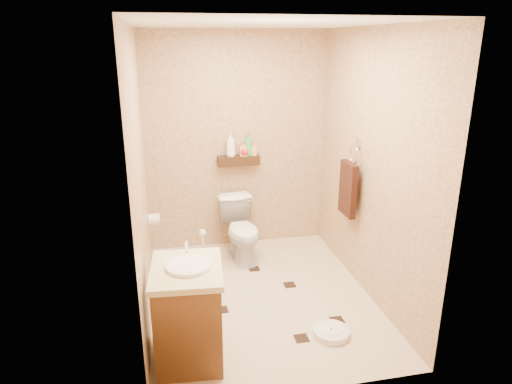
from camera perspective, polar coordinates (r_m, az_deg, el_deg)
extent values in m
plane|color=#CBB595|center=(4.37, 0.60, -12.95)|extent=(2.50, 2.50, 0.00)
cube|color=tan|center=(5.08, -2.38, 6.15)|extent=(2.00, 0.04, 2.40)
cube|color=tan|center=(2.75, 6.27, -4.70)|extent=(2.00, 0.04, 2.40)
cube|color=tan|center=(3.81, -14.21, 1.44)|extent=(0.04, 2.50, 2.40)
cube|color=tan|center=(4.21, 14.09, 3.05)|extent=(0.04, 2.50, 2.40)
cube|color=white|center=(3.74, 0.73, 20.32)|extent=(2.00, 2.50, 0.02)
cube|color=#39220F|center=(5.04, -2.21, 3.96)|extent=(0.46, 0.14, 0.10)
cube|color=black|center=(4.19, -4.31, -14.47)|extent=(0.11, 0.11, 0.01)
cube|color=black|center=(4.57, 4.22, -11.49)|extent=(0.11, 0.11, 0.01)
cube|color=black|center=(3.86, 5.70, -17.72)|extent=(0.11, 0.11, 0.01)
cube|color=black|center=(4.73, -7.63, -10.52)|extent=(0.11, 0.11, 0.01)
cube|color=black|center=(4.11, 10.10, -15.49)|extent=(0.11, 0.11, 0.01)
cube|color=black|center=(4.84, -0.25, -9.57)|extent=(0.11, 0.11, 0.01)
imported|color=white|center=(4.94, -1.80, -4.77)|extent=(0.44, 0.69, 0.66)
cube|color=brown|center=(3.51, -8.41, -15.04)|extent=(0.51, 0.61, 0.70)
cube|color=beige|center=(3.32, -8.71, -9.65)|extent=(0.55, 0.65, 0.04)
cylinder|color=white|center=(3.31, -8.42, -9.21)|extent=(0.32, 0.32, 0.04)
cylinder|color=silver|center=(3.46, -8.68, -6.86)|extent=(0.03, 0.03, 0.11)
cylinder|color=silver|center=(3.91, 9.36, -16.93)|extent=(0.38, 0.38, 0.05)
cylinder|color=white|center=(3.89, 9.38, -16.57)|extent=(0.18, 0.18, 0.01)
cylinder|color=#196565|center=(4.83, -6.55, -9.08)|extent=(0.11, 0.11, 0.12)
cylinder|color=silver|center=(4.73, -6.64, -6.81)|extent=(0.02, 0.02, 0.33)
sphere|color=silver|center=(4.67, -6.71, -5.10)|extent=(0.08, 0.08, 0.08)
cube|color=silver|center=(4.38, 12.70, 6.16)|extent=(0.03, 0.06, 0.08)
torus|color=silver|center=(4.39, 12.18, 4.63)|extent=(0.02, 0.19, 0.19)
cube|color=black|center=(4.47, 11.42, 0.37)|extent=(0.06, 0.30, 0.52)
cylinder|color=silver|center=(4.61, -12.64, -3.36)|extent=(0.11, 0.11, 0.11)
cylinder|color=silver|center=(4.59, -13.19, -2.69)|extent=(0.04, 0.02, 0.02)
imported|color=white|center=(4.99, -3.19, 5.94)|extent=(0.13, 0.13, 0.27)
imported|color=yellow|center=(5.02, -1.53, 5.47)|extent=(0.10, 0.10, 0.17)
imported|color=red|center=(5.03, -1.40, 5.40)|extent=(0.16, 0.16, 0.15)
imported|color=green|center=(5.02, -0.93, 5.97)|extent=(0.11, 0.11, 0.25)
imported|color=#FF9254|center=(5.04, -0.31, 5.46)|extent=(0.08, 0.08, 0.15)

